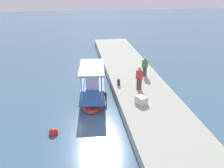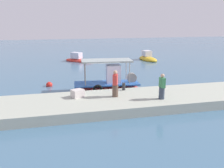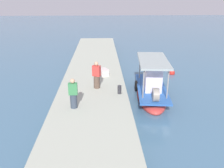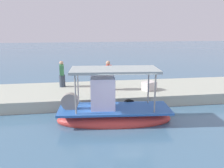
{
  "view_description": "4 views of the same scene",
  "coord_description": "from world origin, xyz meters",
  "px_view_note": "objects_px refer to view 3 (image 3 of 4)",
  "views": [
    {
      "loc": [
        -17.42,
        1.08,
        8.56
      ],
      "look_at": [
        -0.02,
        -1.53,
        1.27
      ],
      "focal_mm": 40.83,
      "sensor_mm": 36.0,
      "label": 1
    },
    {
      "loc": [
        -3.76,
        -19.21,
        5.62
      ],
      "look_at": [
        0.21,
        -2.77,
        1.28
      ],
      "focal_mm": 39.82,
      "sensor_mm": 36.0,
      "label": 2
    },
    {
      "loc": [
        14.68,
        -3.32,
        6.51
      ],
      "look_at": [
        0.06,
        -2.67,
        0.82
      ],
      "focal_mm": 37.79,
      "sensor_mm": 36.0,
      "label": 3
    },
    {
      "loc": [
        2.16,
        10.55,
        4.44
      ],
      "look_at": [
        0.13,
        -2.64,
        1.23
      ],
      "focal_mm": 38.6,
      "sensor_mm": 36.0,
      "label": 4
    }
  ],
  "objects_px": {
    "fisherman_by_crate": "(73,95)",
    "mooring_bollard": "(119,90)",
    "main_fishing_boat": "(151,90)",
    "cargo_crate": "(103,72)",
    "fisherman_near_bollard": "(97,76)",
    "marker_buoy": "(171,73)"
  },
  "relations": [
    {
      "from": "fisherman_by_crate",
      "to": "mooring_bollard",
      "type": "bearing_deg",
      "value": 124.5
    },
    {
      "from": "main_fishing_boat",
      "to": "cargo_crate",
      "type": "xyz_separation_m",
      "value": [
        -2.77,
        -3.13,
        0.39
      ]
    },
    {
      "from": "fisherman_near_bollard",
      "to": "mooring_bollard",
      "type": "xyz_separation_m",
      "value": [
        1.01,
        1.42,
        -0.55
      ]
    },
    {
      "from": "fisherman_near_bollard",
      "to": "mooring_bollard",
      "type": "distance_m",
      "value": 1.83
    },
    {
      "from": "fisherman_near_bollard",
      "to": "marker_buoy",
      "type": "distance_m",
      "value": 7.79
    },
    {
      "from": "main_fishing_boat",
      "to": "cargo_crate",
      "type": "height_order",
      "value": "main_fishing_boat"
    },
    {
      "from": "main_fishing_boat",
      "to": "cargo_crate",
      "type": "distance_m",
      "value": 4.19
    },
    {
      "from": "cargo_crate",
      "to": "marker_buoy",
      "type": "relative_size",
      "value": 1.35
    },
    {
      "from": "main_fishing_boat",
      "to": "cargo_crate",
      "type": "bearing_deg",
      "value": -131.55
    },
    {
      "from": "fisherman_near_bollard",
      "to": "cargo_crate",
      "type": "xyz_separation_m",
      "value": [
        -2.47,
        0.46,
        -0.55
      ]
    },
    {
      "from": "fisherman_near_bollard",
      "to": "mooring_bollard",
      "type": "relative_size",
      "value": 3.42
    },
    {
      "from": "fisherman_near_bollard",
      "to": "fisherman_by_crate",
      "type": "distance_m",
      "value": 3.07
    },
    {
      "from": "fisherman_near_bollard",
      "to": "marker_buoy",
      "type": "bearing_deg",
      "value": 124.9
    },
    {
      "from": "fisherman_near_bollard",
      "to": "cargo_crate",
      "type": "height_order",
      "value": "fisherman_near_bollard"
    },
    {
      "from": "mooring_bollard",
      "to": "cargo_crate",
      "type": "bearing_deg",
      "value": -164.57
    },
    {
      "from": "fisherman_by_crate",
      "to": "mooring_bollard",
      "type": "height_order",
      "value": "fisherman_by_crate"
    },
    {
      "from": "main_fishing_boat",
      "to": "fisherman_near_bollard",
      "type": "height_order",
      "value": "main_fishing_boat"
    },
    {
      "from": "mooring_bollard",
      "to": "marker_buoy",
      "type": "height_order",
      "value": "mooring_bollard"
    },
    {
      "from": "main_fishing_boat",
      "to": "fisherman_near_bollard",
      "type": "bearing_deg",
      "value": -94.71
    },
    {
      "from": "main_fishing_boat",
      "to": "fisherman_near_bollard",
      "type": "relative_size",
      "value": 3.11
    },
    {
      "from": "fisherman_near_bollard",
      "to": "fisherman_by_crate",
      "type": "bearing_deg",
      "value": -23.18
    },
    {
      "from": "cargo_crate",
      "to": "fisherman_by_crate",
      "type": "bearing_deg",
      "value": -17.47
    }
  ]
}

